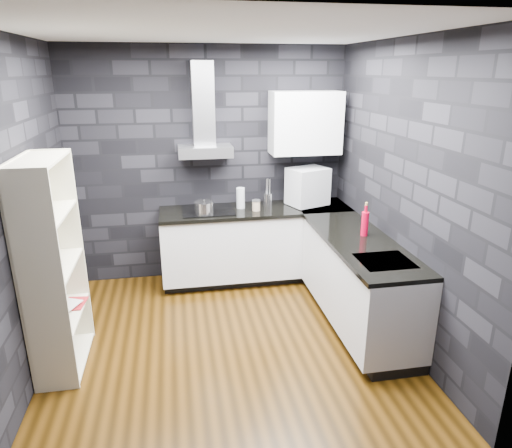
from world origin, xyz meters
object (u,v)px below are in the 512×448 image
object	(u,v)px
appliance_garage	(308,186)
utensil_crock	(268,199)
storage_jar	(256,206)
red_bottle	(365,224)
fruit_bowl	(49,270)
bookshelf	(53,267)
glass_vase	(241,198)
pot	(204,208)

from	to	relation	value
appliance_garage	utensil_crock	bearing A→B (deg)	150.96
storage_jar	appliance_garage	world-z (taller)	appliance_garage
red_bottle	fruit_bowl	bearing A→B (deg)	-172.03
utensil_crock	bookshelf	size ratio (longest dim) A/B	0.08
glass_vase	storage_jar	bearing A→B (deg)	-39.62
bookshelf	red_bottle	bearing A→B (deg)	-4.57
bookshelf	fruit_bowl	bearing A→B (deg)	-99.91
storage_jar	utensil_crock	size ratio (longest dim) A/B	0.76
pot	appliance_garage	xyz separation A→B (m)	(1.23, 0.18, 0.15)
glass_vase	bookshelf	distance (m)	2.24
glass_vase	red_bottle	size ratio (longest dim) A/B	1.02
red_bottle	bookshelf	distance (m)	2.81
pot	storage_jar	world-z (taller)	pot
utensil_crock	fruit_bowl	distance (m)	2.62
appliance_garage	red_bottle	bearing A→B (deg)	-98.25
appliance_garage	fruit_bowl	distance (m)	2.97
fruit_bowl	red_bottle	bearing A→B (deg)	7.97
utensil_crock	appliance_garage	bearing A→B (deg)	-8.47
red_bottle	utensil_crock	bearing A→B (deg)	120.75
appliance_garage	fruit_bowl	size ratio (longest dim) A/B	2.26
appliance_garage	red_bottle	distance (m)	1.15
red_bottle	bookshelf	size ratio (longest dim) A/B	0.13
glass_vase	fruit_bowl	world-z (taller)	glass_vase
pot	storage_jar	distance (m)	0.60
red_bottle	fruit_bowl	size ratio (longest dim) A/B	1.22
appliance_garage	bookshelf	distance (m)	2.91
utensil_crock	red_bottle	bearing A→B (deg)	-59.25
utensil_crock	appliance_garage	distance (m)	0.49
storage_jar	utensil_crock	xyz separation A→B (m)	(0.17, 0.19, 0.02)
bookshelf	fruit_bowl	distance (m)	0.14
appliance_garage	pot	bearing A→B (deg)	167.73
pot	red_bottle	world-z (taller)	red_bottle
glass_vase	appliance_garage	distance (m)	0.80
glass_vase	utensil_crock	world-z (taller)	glass_vase
bookshelf	fruit_bowl	world-z (taller)	bookshelf
glass_vase	appliance_garage	xyz separation A→B (m)	(0.80, -0.01, 0.11)
glass_vase	red_bottle	distance (m)	1.54
pot	fruit_bowl	distance (m)	1.87
glass_vase	fruit_bowl	size ratio (longest dim) A/B	1.25
red_bottle	glass_vase	bearing A→B (deg)	132.71
bookshelf	storage_jar	bearing A→B (deg)	23.45
pot	utensil_crock	distance (m)	0.81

